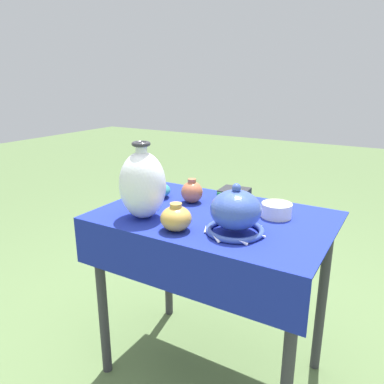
# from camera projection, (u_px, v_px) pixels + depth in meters

# --- Properties ---
(ground_plane) EXTENTS (14.00, 14.00, 0.00)m
(ground_plane) POSITION_uv_depth(u_px,v_px,m) (212.00, 368.00, 1.82)
(ground_plane) COLOR #567042
(display_table) EXTENTS (0.98, 0.66, 0.79)m
(display_table) POSITION_uv_depth(u_px,v_px,m) (213.00, 238.00, 1.61)
(display_table) COLOR #38383D
(display_table) RESTS_ON ground_plane
(vase_tall_bulbous) EXTENTS (0.19, 0.19, 0.32)m
(vase_tall_bulbous) POSITION_uv_depth(u_px,v_px,m) (143.00, 185.00, 1.52)
(vase_tall_bulbous) COLOR white
(vase_tall_bulbous) RESTS_ON display_table
(vase_dome_bell) EXTENTS (0.23, 0.23, 0.20)m
(vase_dome_bell) POSITION_uv_depth(u_px,v_px,m) (236.00, 213.00, 1.38)
(vase_dome_bell) COLOR #3851A8
(vase_dome_bell) RESTS_ON display_table
(mosaic_tile_box) EXTENTS (0.14, 0.14, 0.06)m
(mosaic_tile_box) POSITION_uv_depth(u_px,v_px,m) (233.00, 196.00, 1.74)
(mosaic_tile_box) COLOR #232328
(mosaic_tile_box) RESTS_ON display_table
(jar_round_ochre) EXTENTS (0.12, 0.12, 0.11)m
(jar_round_ochre) POSITION_uv_depth(u_px,v_px,m) (176.00, 218.00, 1.41)
(jar_round_ochre) COLOR gold
(jar_round_ochre) RESTS_ON display_table
(bowl_shallow_teal) EXTENTS (0.12, 0.12, 0.07)m
(bowl_shallow_teal) POSITION_uv_depth(u_px,v_px,m) (158.00, 190.00, 1.81)
(bowl_shallow_teal) COLOR teal
(bowl_shallow_teal) RESTS_ON display_table
(jar_round_terracotta) EXTENTS (0.10, 0.10, 0.11)m
(jar_round_terracotta) POSITION_uv_depth(u_px,v_px,m) (192.00, 192.00, 1.73)
(jar_round_terracotta) COLOR #BC6642
(jar_round_terracotta) RESTS_ON display_table
(pot_squat_ivory) EXTENTS (0.13, 0.13, 0.06)m
(pot_squat_ivory) POSITION_uv_depth(u_px,v_px,m) (277.00, 210.00, 1.55)
(pot_squat_ivory) COLOR white
(pot_squat_ivory) RESTS_ON display_table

